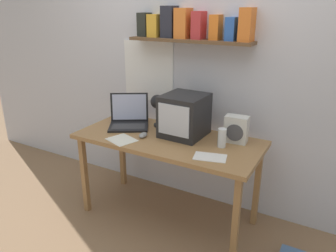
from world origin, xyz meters
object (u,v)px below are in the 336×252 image
Objects in this scene: crt_monitor at (184,115)px; computer_mouse at (143,135)px; laptop at (129,118)px; juice_glass at (222,139)px; loose_paper_near_laptop at (210,157)px; corner_desk at (168,146)px; space_heater at (236,129)px; printed_handout at (122,140)px; desk_lamp at (158,105)px.

crt_monitor is 3.13× the size of computer_mouse.
laptop is 0.32m from computer_mouse.
computer_mouse is (0.26, -0.17, -0.05)m from laptop.
juice_glass reaches higher than loose_paper_near_laptop.
crt_monitor is 0.54m from laptop.
corner_desk is 0.46m from juice_glass.
space_heater reaches higher than computer_mouse.
printed_handout is (-0.74, -0.26, -0.06)m from juice_glass.
corner_desk is 4.11× the size of crt_monitor.
laptop is 1.71× the size of loose_paper_near_laptop.
computer_mouse is (-0.18, -0.08, 0.09)m from corner_desk.
space_heater is at bearing 19.83° from corner_desk.
crt_monitor is at bearing 140.30° from loose_paper_near_laptop.
space_heater is at bearing 66.56° from juice_glass.
juice_glass reaches higher than printed_handout.
loose_paper_near_laptop is (0.44, -0.18, 0.07)m from corner_desk.
juice_glass is (0.44, 0.04, 0.14)m from corner_desk.
space_heater is at bearing 26.86° from printed_handout.
desk_lamp is at bearing 173.41° from crt_monitor.
juice_glass is at bearing 5.10° from corner_desk.
desk_lamp reaches higher than space_heater.
space_heater is (0.50, 0.18, 0.18)m from corner_desk.
laptop is 0.30m from desk_lamp.
loose_paper_near_laptop is (-0.00, -0.21, -0.06)m from juice_glass.
crt_monitor is at bearing 53.42° from corner_desk.
printed_handout is (-0.11, -0.38, -0.20)m from desk_lamp.
crt_monitor reaches higher than computer_mouse.
laptop is at bearing -178.84° from space_heater.
desk_lamp is 2.57× the size of computer_mouse.
printed_handout is (-0.11, -0.14, -0.01)m from computer_mouse.
printed_handout is (-0.80, -0.40, -0.10)m from space_heater.
space_heater is 0.74m from computer_mouse.
laptop is 0.92m from loose_paper_near_laptop.
crt_monitor is at bearing -175.52° from space_heater.
printed_handout is (-0.38, -0.34, -0.17)m from crt_monitor.
computer_mouse is (-0.69, -0.26, -0.09)m from space_heater.
loose_paper_near_laptop is at bearing -8.44° from computer_mouse.
corner_desk is 10.35× the size of juice_glass.
laptop is at bearing -169.21° from desk_lamp.
juice_glass is 0.78m from printed_handout.
computer_mouse is at bearing -93.63° from desk_lamp.
laptop is 1.67× the size of printed_handout.
computer_mouse is (-0.63, -0.12, -0.05)m from juice_glass.
loose_paper_near_laptop is at bearing -37.83° from crt_monitor.
corner_desk is 5.86× the size of loose_paper_near_laptop.
corner_desk is at bearing -42.33° from laptop.
juice_glass is (0.89, -0.05, -0.00)m from laptop.
juice_glass is (0.35, -0.08, -0.10)m from crt_monitor.
loose_paper_near_laptop is (0.35, -0.29, -0.17)m from crt_monitor.
desk_lamp is 0.30m from computer_mouse.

